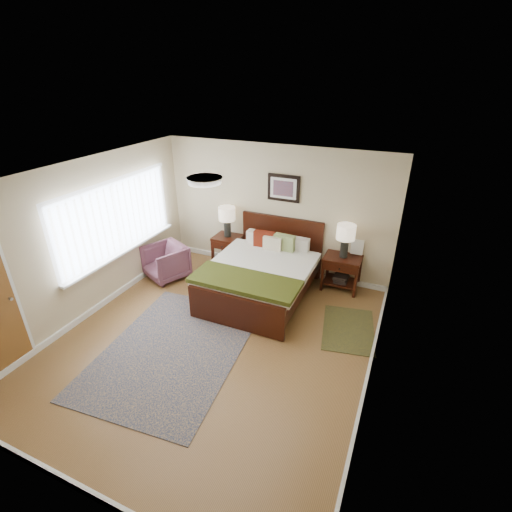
% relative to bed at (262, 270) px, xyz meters
% --- Properties ---
extents(floor, '(5.00, 5.00, 0.00)m').
position_rel_bed_xyz_m(floor, '(-0.16, -1.45, -0.53)').
color(floor, brown).
rests_on(floor, ground).
extents(back_wall, '(4.50, 0.04, 2.50)m').
position_rel_bed_xyz_m(back_wall, '(-0.16, 1.05, 0.72)').
color(back_wall, '#C3B48D').
rests_on(back_wall, ground).
extents(front_wall, '(4.50, 0.04, 2.50)m').
position_rel_bed_xyz_m(front_wall, '(-0.16, -3.95, 0.72)').
color(front_wall, '#C3B48D').
rests_on(front_wall, ground).
extents(left_wall, '(0.04, 5.00, 2.50)m').
position_rel_bed_xyz_m(left_wall, '(-2.41, -1.45, 0.72)').
color(left_wall, '#C3B48D').
rests_on(left_wall, ground).
extents(right_wall, '(0.04, 5.00, 2.50)m').
position_rel_bed_xyz_m(right_wall, '(2.09, -1.45, 0.72)').
color(right_wall, '#C3B48D').
rests_on(right_wall, ground).
extents(ceiling, '(4.50, 5.00, 0.02)m').
position_rel_bed_xyz_m(ceiling, '(-0.16, -1.45, 1.97)').
color(ceiling, white).
rests_on(ceiling, back_wall).
extents(window, '(0.11, 2.72, 1.32)m').
position_rel_bed_xyz_m(window, '(-2.35, -0.75, 0.85)').
color(window, silver).
rests_on(window, left_wall).
extents(ceil_fixture, '(0.44, 0.44, 0.08)m').
position_rel_bed_xyz_m(ceil_fixture, '(-0.16, -1.45, 1.94)').
color(ceil_fixture, white).
rests_on(ceil_fixture, ceiling).
extents(bed, '(1.75, 2.13, 1.14)m').
position_rel_bed_xyz_m(bed, '(0.00, 0.00, 0.00)').
color(bed, '#321007').
rests_on(bed, ground).
extents(wall_art, '(0.62, 0.05, 0.50)m').
position_rel_bed_xyz_m(wall_art, '(0.00, 1.02, 1.19)').
color(wall_art, black).
rests_on(wall_art, back_wall).
extents(nightstand_left, '(0.54, 0.49, 0.65)m').
position_rel_bed_xyz_m(nightstand_left, '(-1.09, 0.79, -0.01)').
color(nightstand_left, '#321007').
rests_on(nightstand_left, ground).
extents(nightstand_right, '(0.66, 0.49, 0.65)m').
position_rel_bed_xyz_m(nightstand_right, '(1.25, 0.80, -0.13)').
color(nightstand_right, '#321007').
rests_on(nightstand_right, ground).
extents(lamp_left, '(0.33, 0.33, 0.61)m').
position_rel_bed_xyz_m(lamp_left, '(-1.09, 0.82, 0.55)').
color(lamp_left, black).
rests_on(lamp_left, nightstand_left).
extents(lamp_right, '(0.33, 0.33, 0.61)m').
position_rel_bed_xyz_m(lamp_right, '(1.25, 0.82, 0.55)').
color(lamp_right, black).
rests_on(lamp_right, nightstand_right).
extents(armchair, '(0.95, 0.96, 0.67)m').
position_rel_bed_xyz_m(armchair, '(-1.96, -0.14, -0.20)').
color(armchair, brown).
rests_on(armchair, ground).
extents(rug_persian, '(2.12, 2.83, 0.01)m').
position_rel_bed_xyz_m(rug_persian, '(-0.61, -1.87, -0.52)').
color(rug_persian, '#0D2042').
rests_on(rug_persian, ground).
extents(rug_navy, '(0.98, 1.29, 0.01)m').
position_rel_bed_xyz_m(rug_navy, '(1.64, -0.37, -0.52)').
color(rug_navy, black).
rests_on(rug_navy, ground).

